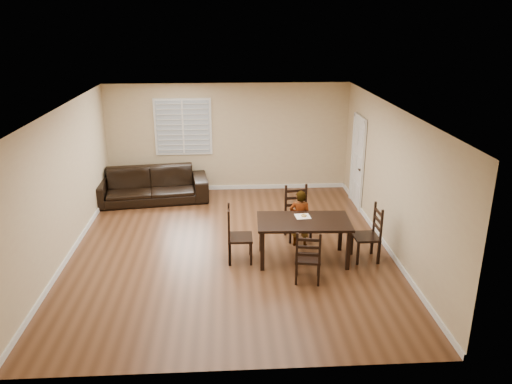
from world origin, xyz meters
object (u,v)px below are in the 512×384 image
(chair_far, at_px, (308,260))
(sofa, at_px, (150,185))
(donut, at_px, (304,215))
(chair_right, at_px, (373,235))
(dining_table, at_px, (304,225))
(chair_near, at_px, (296,213))
(child, at_px, (300,218))
(chair_left, at_px, (233,236))

(chair_far, bearing_deg, sofa, -43.33)
(donut, relative_size, sofa, 0.04)
(chair_right, bearing_deg, dining_table, -93.16)
(chair_near, height_order, sofa, chair_near)
(chair_far, relative_size, donut, 8.89)
(chair_far, xyz_separation_m, sofa, (-3.14, 4.14, -0.03))
(chair_near, bearing_deg, donut, -97.28)
(child, bearing_deg, chair_far, 101.34)
(chair_near, xyz_separation_m, donut, (0.01, -0.87, 0.32))
(sofa, bearing_deg, chair_right, -44.11)
(chair_far, distance_m, sofa, 5.20)
(child, bearing_deg, chair_left, 37.41)
(chair_near, height_order, chair_right, chair_near)
(chair_far, xyz_separation_m, chair_right, (1.32, 0.82, 0.05))
(chair_far, distance_m, donut, 1.12)
(sofa, bearing_deg, chair_far, -60.24)
(chair_near, distance_m, child, 0.47)
(dining_table, height_order, sofa, sofa)
(donut, bearing_deg, child, 90.42)
(chair_far, relative_size, chair_left, 0.90)
(chair_far, bearing_deg, child, -83.50)
(chair_far, bearing_deg, dining_table, -83.88)
(dining_table, xyz_separation_m, chair_near, (0.02, 1.06, -0.20))
(chair_near, bearing_deg, sofa, 137.75)
(dining_table, height_order, chair_right, chair_right)
(chair_far, distance_m, child, 1.48)
(dining_table, xyz_separation_m, chair_far, (-0.05, -0.87, -0.26))
(chair_near, xyz_separation_m, child, (0.00, -0.46, 0.08))
(sofa, bearing_deg, donut, -51.22)
(chair_left, bearing_deg, donut, -83.45)
(chair_near, height_order, chair_far, chair_near)
(chair_near, relative_size, sofa, 0.40)
(chair_right, relative_size, sofa, 0.39)
(chair_far, height_order, chair_right, chair_right)
(chair_right, height_order, donut, chair_right)
(chair_near, distance_m, chair_left, 1.64)
(chair_near, height_order, child, child)
(chair_near, distance_m, chair_right, 1.66)
(donut, bearing_deg, sofa, 136.20)
(chair_left, bearing_deg, sofa, 31.45)
(chair_near, xyz_separation_m, chair_right, (1.24, -1.11, -0.01))
(chair_left, height_order, donut, chair_left)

